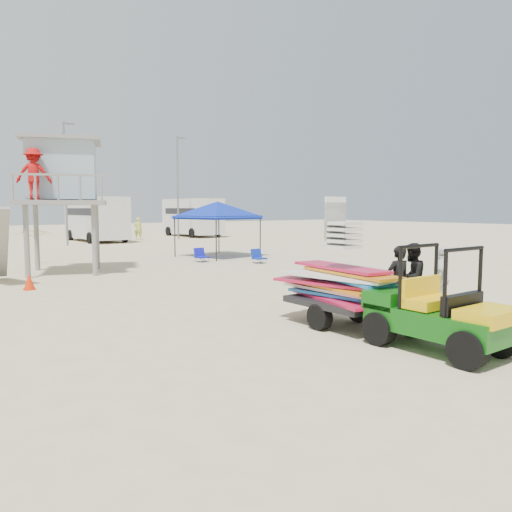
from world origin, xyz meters
TOP-DOWN VIEW (x-y plane):
  - ground at (0.00, 0.00)m, footprint 140.00×140.00m
  - utility_cart at (0.81, -1.83)m, footprint 1.24×2.37m
  - surf_trailer at (0.82, 0.50)m, footprint 1.42×2.61m
  - man_left at (2.33, 0.20)m, footprint 0.67×0.51m
  - man_mid at (3.18, 0.45)m, footprint 0.93×0.81m
  - man_right at (4.03, 0.20)m, footprint 0.98×0.69m
  - lifeguard_tower at (-1.33, 12.92)m, footprint 4.01×4.01m
  - canopy_blue at (6.87, 14.71)m, footprint 3.76×3.76m
  - umbrella_b at (-1.37, 16.70)m, footprint 2.36×2.37m
  - cone_near at (-3.28, 9.39)m, footprint 0.34×0.34m
  - beach_chair_b at (4.90, 13.07)m, footprint 0.58×0.62m
  - beach_chair_c at (6.67, 11.06)m, footprint 0.54×0.58m
  - rv_mid_right at (6.00, 29.99)m, footprint 2.64×7.00m
  - rv_far_right at (15.00, 31.49)m, footprint 2.64×6.60m
  - light_pole_left at (3.00, 27.00)m, footprint 0.14×0.14m
  - light_pole_right at (12.00, 28.50)m, footprint 0.14×0.14m
  - distant_beachgoers at (-1.77, 21.28)m, footprint 17.06×13.70m

SIDE VIEW (x-z plane):
  - ground at x=0.00m, z-range 0.00..0.00m
  - cone_near at x=-3.28m, z-range 0.00..0.50m
  - beach_chair_b at x=4.90m, z-range -0.01..0.63m
  - beach_chair_c at x=6.67m, z-range -0.01..0.63m
  - man_right at x=4.03m, z-range 0.00..1.55m
  - umbrella_b at x=-1.37m, z-range 0.00..1.56m
  - distant_beachgoers at x=-1.77m, z-range -0.07..1.67m
  - man_left at x=2.33m, z-range 0.00..1.64m
  - man_mid at x=3.18m, z-range 0.00..1.65m
  - utility_cart at x=0.81m, z-range -0.06..1.74m
  - surf_trailer at x=0.82m, z-range -0.22..2.16m
  - rv_far_right at x=15.00m, z-range 0.17..3.42m
  - rv_mid_right at x=6.00m, z-range 0.17..3.42m
  - canopy_blue at x=6.87m, z-range 1.05..4.25m
  - lifeguard_tower at x=-1.33m, z-range 1.21..6.17m
  - light_pole_left at x=3.00m, z-range 0.00..8.00m
  - light_pole_right at x=12.00m, z-range 0.00..8.00m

